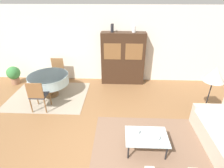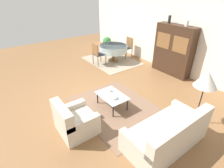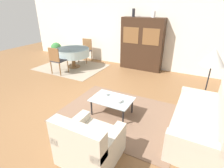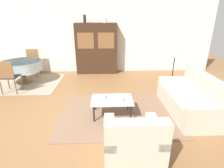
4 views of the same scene
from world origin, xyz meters
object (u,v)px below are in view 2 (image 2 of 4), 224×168
Objects in this scene: dining_table at (113,49)px; dining_chair_far at (128,46)px; coffee_table at (112,96)px; display_cabinet at (173,50)px; dining_chair_near at (98,53)px; potted_plant at (107,42)px; armchair at (74,121)px; bowl at (114,97)px; floor_lamp at (207,80)px; vase_tall at (170,19)px; cup at (110,90)px; vase_short at (187,23)px; couch at (167,135)px.

dining_chair_far is (0.00, 0.85, -0.04)m from dining_table.
display_cabinet is (-0.47, 3.23, 0.58)m from coffee_table.
display_cabinet reaches higher than coffee_table.
dining_chair_near is at bearing -90.00° from dining_table.
armchair is at bearing -41.66° from potted_plant.
bowl is at bearing -32.87° from potted_plant.
dining_chair_near is at bearing -141.23° from display_cabinet.
display_cabinet is at bearing -174.94° from dining_chair_far.
floor_lamp is 5.31× the size of vase_tall.
dining_chair_near is 1.00× the size of dining_chair_far.
cup is 3.59m from vase_tall.
vase_short is at bearing 88.93° from cup.
armchair is 3.18× the size of vase_tall.
dining_chair_near is at bearing 155.41° from bowl.
dining_chair_near and dining_chair_far have the same top height.
coffee_table is at bearing 93.90° from couch.
dining_chair_near reaches higher than potted_plant.
couch is 2.06× the size of coffee_table.
armchair is at bearing -75.96° from vase_tall.
potted_plant is at bearing 146.74° from coffee_table.
dining_table reaches higher than coffee_table.
dining_chair_far is at bearing 90.00° from dining_table.
potted_plant is (-4.47, 2.93, 0.03)m from coffee_table.
coffee_table is 3.73m from vase_tall.
display_cabinet is at bearing -179.84° from vase_short.
bowl is (0.36, -0.13, -0.01)m from cup.
armchair is 5.33m from dining_chair_far.
dining_table is (-2.38, -1.06, -0.35)m from display_cabinet.
coffee_table is 9.11× the size of cup.
coffee_table is at bearing -143.86° from floor_lamp.
bowl is 0.71× the size of vase_tall.
dining_chair_near is (-3.13, 2.61, 0.24)m from armchair.
couch is at bearing 1.45° from cup.
couch is at bearing -24.05° from potted_plant.
bowl reaches higher than coffee_table.
coffee_table is at bearing -75.13° from vase_tall.
coffee_table is at bearing -24.80° from dining_chair_near.
cup is at bearing 108.99° from armchair.
dining_table is at bearing -25.27° from potted_plant.
bowl is (3.01, -3.08, -0.12)m from dining_chair_far.
cup is at bearing -91.07° from vase_short.
couch reaches higher than cup.
dining_table is 1.34× the size of dining_chair_far.
bowl is at bearing -79.09° from display_cabinet.
coffee_table is 3.61m from vase_short.
couch reaches higher than bowl.
floor_lamp is at bearing -10.54° from dining_table.
vase_tall reaches higher than vase_short.
vase_short is at bearing -175.55° from dining_chair_far.
bowl is (-1.63, -1.37, -0.80)m from floor_lamp.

